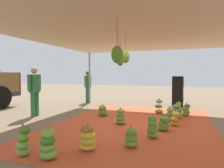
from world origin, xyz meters
name	(u,v)px	position (x,y,z in m)	size (l,w,h in m)	color
ground_plane	(50,118)	(0.00, 3.00, 0.00)	(40.00, 40.00, 0.00)	#7F6B51
tarp_orange	(133,125)	(0.00, 0.00, 0.01)	(6.46, 4.55, 0.01)	#D1512D
tent_canopy	(137,36)	(-0.01, -0.08, 2.63)	(8.00, 7.00, 2.72)	#9EA0A5
banana_bunch_0	(152,127)	(-1.11, -0.72, 0.26)	(0.34, 0.33, 0.57)	#60932D
banana_bunch_1	(103,111)	(0.81, 1.33, 0.20)	(0.45, 0.45, 0.43)	#477523
banana_bunch_2	(88,139)	(-2.30, 0.37, 0.24)	(0.45, 0.45, 0.54)	gold
banana_bunch_3	(179,108)	(2.20, -1.24, 0.22)	(0.34, 0.32, 0.48)	#518428
banana_bunch_4	(48,145)	(-2.91, 0.86, 0.26)	(0.38, 0.41, 0.58)	#6B9E38
banana_bunch_5	(131,137)	(-1.83, -0.39, 0.21)	(0.42, 0.39, 0.45)	#60932D
banana_bunch_6	(164,124)	(-0.36, -0.91, 0.20)	(0.39, 0.41, 0.45)	#518428
banana_bunch_7	(175,119)	(0.23, -1.19, 0.21)	(0.36, 0.36, 0.47)	gold
banana_bunch_8	(159,107)	(2.01, -0.52, 0.25)	(0.38, 0.39, 0.58)	#6B9E38
banana_bunch_9	(170,115)	(0.75, -1.00, 0.22)	(0.33, 0.34, 0.49)	#60932D
banana_bunch_10	(186,110)	(1.83, -1.51, 0.22)	(0.36, 0.36, 0.49)	#60932D
banana_bunch_11	(177,112)	(1.30, -1.19, 0.23)	(0.46, 0.45, 0.54)	#477523
banana_bunch_12	(121,117)	(-0.10, 0.37, 0.23)	(0.40, 0.39, 0.52)	#6B9E38
banana_bunch_13	(23,142)	(-2.97, 1.36, 0.27)	(0.34, 0.33, 0.60)	#75A83D
worker_0	(88,84)	(3.90, 3.46, 0.98)	(0.62, 0.38, 1.68)	#337A4C
worker_1	(34,88)	(0.05, 3.68, 1.03)	(0.65, 0.40, 1.77)	#337A4C
speaker_stack	(178,91)	(4.11, -1.16, 0.71)	(0.57, 0.52, 1.42)	black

